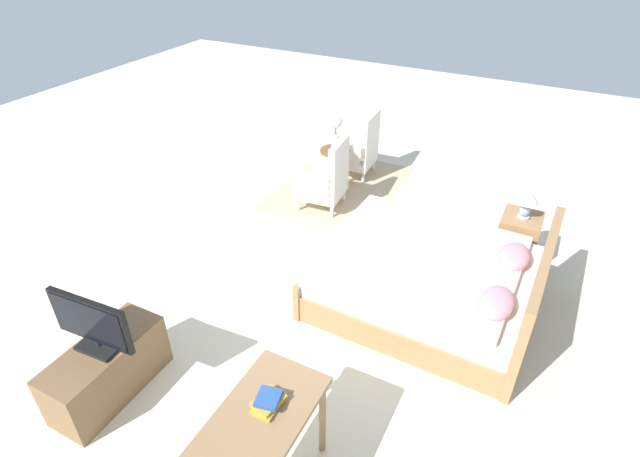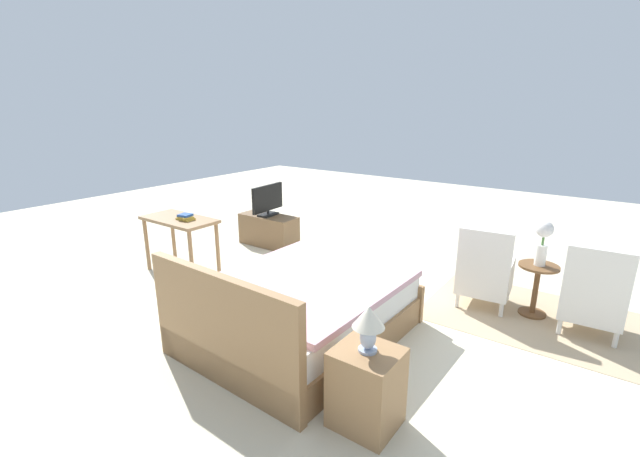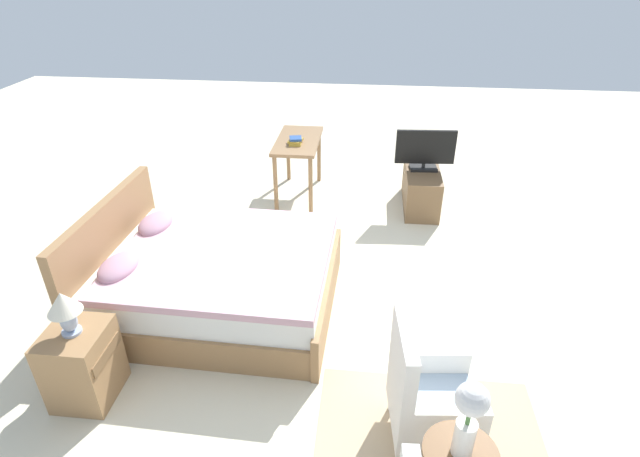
% 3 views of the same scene
% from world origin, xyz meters
% --- Properties ---
extents(ground_plane, '(16.00, 16.00, 0.00)m').
position_xyz_m(ground_plane, '(0.00, 0.00, 0.00)').
color(ground_plane, beige).
extents(bed, '(1.69, 2.03, 0.96)m').
position_xyz_m(bed, '(-0.15, 1.06, 0.30)').
color(bed, '#997047').
rests_on(bed, ground_plane).
extents(armchair_by_window_right, '(0.59, 0.59, 0.92)m').
position_xyz_m(armchair_by_window_right, '(-1.39, -0.68, 0.38)').
color(armchair_by_window_right, white).
rests_on(armchair_by_window_right, floor_rug).
extents(flower_vase, '(0.17, 0.17, 0.48)m').
position_xyz_m(flower_vase, '(-1.89, -0.80, 0.86)').
color(flower_vase, silver).
rests_on(flower_vase, side_table).
extents(nightstand, '(0.44, 0.41, 0.58)m').
position_xyz_m(nightstand, '(-1.26, 1.68, 0.29)').
color(nightstand, '#997047').
rests_on(nightstand, ground_plane).
extents(table_lamp, '(0.22, 0.22, 0.33)m').
position_xyz_m(table_lamp, '(-1.26, 1.68, 0.80)').
color(table_lamp, '#9EADC6').
rests_on(table_lamp, nightstand).
extents(tv_stand, '(0.96, 0.40, 0.49)m').
position_xyz_m(tv_stand, '(2.01, -0.90, 0.25)').
color(tv_stand, brown).
rests_on(tv_stand, ground_plane).
extents(tv_flatscreen, '(0.22, 0.70, 0.48)m').
position_xyz_m(tv_flatscreen, '(2.01, -0.90, 0.74)').
color(tv_flatscreen, black).
rests_on(tv_flatscreen, tv_stand).
extents(vanity_desk, '(1.04, 0.52, 0.75)m').
position_xyz_m(vanity_desk, '(2.16, 0.64, 0.64)').
color(vanity_desk, '#8E6B47').
rests_on(vanity_desk, ground_plane).
extents(book_stack, '(0.23, 0.18, 0.08)m').
position_xyz_m(book_stack, '(2.02, 0.64, 0.79)').
color(book_stack, '#B79333').
rests_on(book_stack, vanity_desk).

